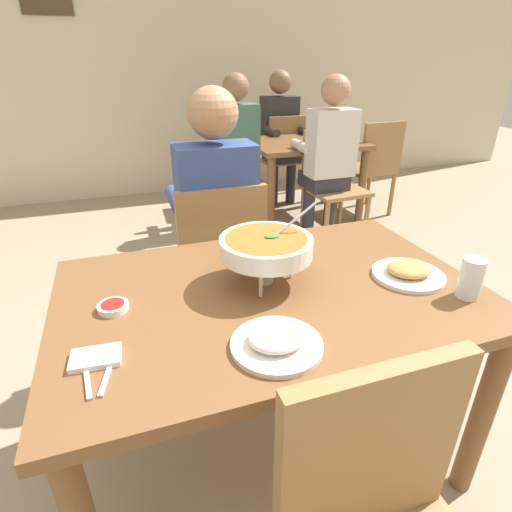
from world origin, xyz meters
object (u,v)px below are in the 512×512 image
dining_table_main (270,316)px  chair_bg_window (373,164)px  patron_bg_middle (328,152)px  dining_table_far (303,156)px  chair_diner_main (219,258)px  drink_glass (470,280)px  sauce_dish (113,307)px  chair_bg_corner (227,159)px  chair_bg_left (285,154)px  chair_bg_right (232,169)px  patron_bg_right (236,143)px  curry_bowl (266,247)px  chair_bg_middle (331,179)px  appetizer_plate (409,272)px  patron_bg_left (280,131)px  rice_plate (277,341)px  diner_main (215,211)px

dining_table_main → chair_bg_window: size_ratio=1.49×
chair_bg_window → patron_bg_middle: (-0.72, -0.41, 0.24)m
dining_table_far → patron_bg_middle: bearing=-94.0°
chair_diner_main → drink_glass: size_ratio=6.92×
drink_glass → sauce_dish: bearing=165.2°
chair_bg_corner → chair_bg_left: bearing=-0.0°
chair_diner_main → chair_bg_right: bearing=72.2°
chair_bg_corner → chair_bg_window: 1.42m
dining_table_far → patron_bg_right: patron_bg_right is taller
dining_table_main → chair_bg_corner: bearing=77.8°
sauce_dish → chair_bg_corner: bearing=68.6°
curry_bowl → chair_bg_middle: (1.24, 1.81, -0.36)m
chair_diner_main → sauce_dish: chair_diner_main is taller
chair_bg_left → patron_bg_right: bearing=-144.2°
curry_bowl → chair_bg_corner: (0.62, 2.81, -0.36)m
chair_diner_main → chair_bg_right: 1.81m
chair_bg_middle → appetizer_plate: bearing=-111.7°
curry_bowl → drink_glass: size_ratio=2.56×
curry_bowl → chair_bg_window: bearing=48.9°
chair_bg_right → curry_bowl: bearing=-103.0°
chair_diner_main → chair_bg_middle: 1.68m
dining_table_main → appetizer_plate: bearing=-9.1°
dining_table_far → chair_bg_left: chair_bg_left is taller
appetizer_plate → patron_bg_left: (0.73, 2.96, -0.01)m
chair_bg_middle → curry_bowl: bearing=-124.4°
chair_bg_window → chair_bg_left: bearing=134.3°
patron_bg_right → dining_table_far: bearing=-4.4°
chair_bg_right → rice_plate: bearing=-103.3°
chair_diner_main → chair_bg_middle: bearing=42.5°
chair_bg_right → patron_bg_middle: 0.92m
dining_table_far → sauce_dish: bearing=-126.3°
chair_bg_middle → patron_bg_right: patron_bg_right is taller
diner_main → chair_bg_corner: bearing=73.6°
chair_diner_main → patron_bg_left: 2.49m
chair_diner_main → diner_main: bearing=90.0°
chair_bg_window → patron_bg_right: (-1.31, 0.17, 0.24)m
dining_table_main → chair_bg_window: bearing=49.6°
dining_table_main → drink_glass: (0.56, -0.24, 0.16)m
sauce_dish → drink_glass: bearing=-14.8°
chair_bg_corner → patron_bg_right: bearing=-95.3°
chair_diner_main → drink_glass: 1.15m
chair_bg_right → patron_bg_middle: size_ratio=0.69×
chair_bg_corner → chair_bg_middle: bearing=-58.4°
chair_bg_middle → patron_bg_middle: size_ratio=0.69×
diner_main → chair_bg_corner: diner_main is taller
dining_table_main → diner_main: bearing=90.0°
sauce_dish → chair_bg_corner: size_ratio=0.10×
appetizer_plate → chair_bg_right: bearing=88.1°
appetizer_plate → chair_bg_middle: size_ratio=0.27×
appetizer_plate → chair_bg_corner: size_ratio=0.27×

